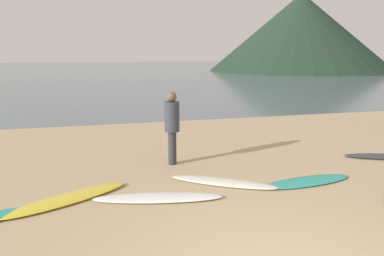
{
  "coord_description": "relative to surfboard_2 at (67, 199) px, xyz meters",
  "views": [
    {
      "loc": [
        -1.96,
        -3.25,
        2.7
      ],
      "look_at": [
        0.5,
        6.18,
        0.6
      ],
      "focal_mm": 32.53,
      "sensor_mm": 36.0,
      "label": 1
    }
  ],
  "objects": [
    {
      "name": "ground_plane",
      "position": [
        2.69,
        6.81,
        -0.14
      ],
      "size": [
        120.0,
        120.0,
        0.2
      ],
      "primitive_type": "cube",
      "color": "tan",
      "rests_on": "ground"
    },
    {
      "name": "ocean_water",
      "position": [
        2.69,
        57.15,
        -0.04
      ],
      "size": [
        140.0,
        100.0,
        0.01
      ],
      "primitive_type": "cube",
      "color": "slate",
      "rests_on": "ground"
    },
    {
      "name": "headland_hill",
      "position": [
        30.77,
        42.99,
        5.77
      ],
      "size": [
        27.58,
        27.58,
        11.62
      ],
      "primitive_type": "cone",
      "color": "#1E3323",
      "rests_on": "ground"
    },
    {
      "name": "surfboard_2",
      "position": [
        0.0,
        0.0,
        0.0
      ],
      "size": [
        2.4,
        1.63,
        0.08
      ],
      "primitive_type": "ellipsoid",
      "rotation": [
        0.0,
        0.0,
        0.49
      ],
      "color": "yellow",
      "rests_on": "ground"
    },
    {
      "name": "surfboard_3",
      "position": [
        1.64,
        -0.38,
        0.0
      ],
      "size": [
        2.48,
        0.95,
        0.09
      ],
      "primitive_type": "ellipsoid",
      "rotation": [
        0.0,
        0.0,
        -0.2
      ],
      "color": "white",
      "rests_on": "ground"
    },
    {
      "name": "surfboard_4",
      "position": [
        3.1,
        0.07,
        0.01
      ],
      "size": [
        2.17,
        1.6,
        0.09
      ],
      "primitive_type": "ellipsoid",
      "rotation": [
        0.0,
        0.0,
        -0.56
      ],
      "color": "silver",
      "rests_on": "ground"
    },
    {
      "name": "surfboard_5",
      "position": [
        4.87,
        -0.3,
        -0.01
      ],
      "size": [
        2.19,
        0.75,
        0.06
      ],
      "primitive_type": "ellipsoid",
      "rotation": [
        0.0,
        0.0,
        0.1
      ],
      "color": "teal",
      "rests_on": "ground"
    },
    {
      "name": "person_0",
      "position": [
        2.34,
        1.68,
        1.02
      ],
      "size": [
        0.36,
        0.36,
        1.8
      ],
      "rotation": [
        0.0,
        0.0,
        4.42
      ],
      "color": "#2D2D38",
      "rests_on": "ground"
    }
  ]
}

